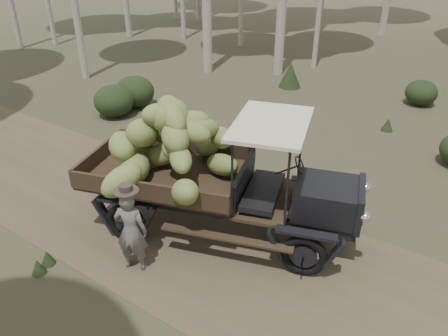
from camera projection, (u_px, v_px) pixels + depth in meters
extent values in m
plane|color=#473D2B|center=(263.00, 267.00, 8.02)|extent=(120.00, 120.00, 0.00)
cube|color=brown|center=(263.00, 267.00, 8.02)|extent=(70.00, 4.00, 0.01)
cube|color=black|center=(325.00, 198.00, 8.02)|extent=(1.38, 1.35, 0.61)
cube|color=black|center=(360.00, 204.00, 7.86)|extent=(0.45, 1.09, 0.69)
cube|color=black|center=(243.00, 181.00, 8.35)|extent=(0.56, 1.51, 0.61)
cube|color=#38281C|center=(169.00, 175.00, 8.79)|extent=(3.58, 2.86, 0.09)
cube|color=#38281C|center=(186.00, 145.00, 9.53)|extent=(2.98, 1.02, 0.36)
cube|color=#38281C|center=(146.00, 191.00, 7.85)|extent=(2.98, 1.02, 0.36)
cube|color=#38281C|center=(99.00, 156.00, 9.08)|extent=(0.68, 1.92, 0.36)
cube|color=beige|center=(271.00, 124.00, 7.63)|extent=(1.80, 2.19, 0.07)
cube|color=black|center=(230.00, 190.00, 9.06)|extent=(4.89, 1.68, 0.20)
cube|color=black|center=(218.00, 213.00, 8.35)|extent=(4.89, 1.68, 0.20)
torus|color=black|center=(315.00, 202.00, 9.15)|extent=(0.85, 0.41, 0.84)
torus|color=black|center=(304.00, 256.00, 7.66)|extent=(0.85, 0.41, 0.84)
torus|color=black|center=(163.00, 179.00, 10.00)|extent=(0.85, 0.41, 0.84)
torus|color=black|center=(127.00, 223.00, 8.51)|extent=(0.85, 0.41, 0.84)
sphere|color=beige|center=(366.00, 188.00, 8.23)|extent=(0.20, 0.20, 0.20)
sphere|color=beige|center=(365.00, 217.00, 7.40)|extent=(0.20, 0.20, 0.20)
ellipsoid|color=olive|center=(144.00, 158.00, 8.93)|extent=(0.96, 1.12, 0.68)
ellipsoid|color=olive|center=(181.00, 159.00, 7.86)|extent=(0.85, 0.84, 0.51)
ellipsoid|color=olive|center=(142.00, 133.00, 8.32)|extent=(0.63, 0.89, 0.75)
ellipsoid|color=olive|center=(174.00, 115.00, 8.23)|extent=(0.98, 1.02, 0.72)
ellipsoid|color=olive|center=(135.00, 169.00, 8.34)|extent=(0.85, 1.03, 0.63)
ellipsoid|color=olive|center=(166.00, 134.00, 8.93)|extent=(0.79, 0.47, 0.44)
ellipsoid|color=olive|center=(193.00, 133.00, 8.14)|extent=(0.80, 0.56, 0.47)
ellipsoid|color=olive|center=(166.00, 119.00, 8.15)|extent=(0.93, 0.56, 0.74)
ellipsoid|color=olive|center=(163.00, 154.00, 8.82)|extent=(0.95, 0.91, 0.67)
ellipsoid|color=olive|center=(122.00, 146.00, 8.34)|extent=(0.94, 0.88, 0.61)
ellipsoid|color=olive|center=(175.00, 137.00, 7.94)|extent=(0.96, 0.90, 0.66)
ellipsoid|color=olive|center=(159.00, 115.00, 8.25)|extent=(0.61, 0.92, 0.65)
ellipsoid|color=olive|center=(222.00, 165.00, 8.51)|extent=(0.87, 0.55, 0.55)
ellipsoid|color=olive|center=(175.00, 147.00, 8.29)|extent=(0.64, 0.84, 0.57)
ellipsoid|color=olive|center=(170.00, 126.00, 8.41)|extent=(1.01, 0.99, 0.57)
ellipsoid|color=olive|center=(170.00, 111.00, 8.28)|extent=(1.00, 0.91, 0.72)
ellipsoid|color=olive|center=(134.00, 139.00, 9.52)|extent=(0.79, 0.86, 0.49)
ellipsoid|color=olive|center=(221.00, 138.00, 8.65)|extent=(0.96, 0.94, 0.67)
ellipsoid|color=olive|center=(197.00, 129.00, 8.28)|extent=(0.85, 1.06, 0.54)
ellipsoid|color=olive|center=(165.00, 120.00, 8.15)|extent=(0.81, 0.50, 0.53)
ellipsoid|color=olive|center=(207.00, 146.00, 9.21)|extent=(0.54, 0.92, 0.64)
ellipsoid|color=olive|center=(146.00, 136.00, 8.88)|extent=(1.02, 1.03, 0.77)
ellipsoid|color=olive|center=(188.00, 125.00, 8.34)|extent=(1.09, 1.06, 0.73)
ellipsoid|color=olive|center=(174.00, 118.00, 7.97)|extent=(0.94, 0.79, 0.67)
ellipsoid|color=olive|center=(121.00, 181.00, 7.83)|extent=(0.93, 1.08, 0.84)
ellipsoid|color=olive|center=(185.00, 192.00, 7.54)|extent=(1.00, 0.92, 0.78)
imported|color=#5A5853|center=(131.00, 231.00, 7.64)|extent=(0.70, 0.59, 1.62)
cylinder|color=#362D26|center=(126.00, 191.00, 7.24)|extent=(0.57, 0.57, 0.02)
cylinder|color=#362D26|center=(126.00, 188.00, 7.21)|extent=(0.28, 0.28, 0.13)
cone|color=#233319|center=(186.00, 116.00, 13.83)|extent=(0.42, 0.42, 0.46)
cone|color=#233319|center=(388.00, 125.00, 13.31)|extent=(0.36, 0.36, 0.40)
ellipsoid|color=#233319|center=(421.00, 93.00, 15.15)|extent=(1.08, 1.08, 0.87)
ellipsoid|color=#233319|center=(135.00, 92.00, 14.93)|extent=(1.33, 1.33, 1.07)
cone|color=#233319|center=(290.00, 75.00, 16.83)|extent=(0.87, 0.87, 0.97)
ellipsoid|color=#233319|center=(114.00, 101.00, 14.20)|extent=(1.29, 1.29, 1.03)
cone|color=#233319|center=(229.00, 161.00, 11.35)|extent=(0.27, 0.27, 0.30)
cone|color=#233319|center=(292.00, 185.00, 10.28)|extent=(0.27, 0.27, 0.30)
cone|color=#233319|center=(178.00, 153.00, 11.73)|extent=(0.27, 0.27, 0.30)
cone|color=#233319|center=(287.00, 189.00, 10.13)|extent=(0.27, 0.27, 0.30)
cone|color=#233319|center=(47.00, 257.00, 8.03)|extent=(0.27, 0.27, 0.30)
cone|color=#233319|center=(38.00, 267.00, 7.81)|extent=(0.27, 0.27, 0.30)
cone|color=#233319|center=(149.00, 136.00, 12.71)|extent=(0.27, 0.27, 0.30)
cone|color=#233319|center=(141.00, 147.00, 12.09)|extent=(0.27, 0.27, 0.30)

